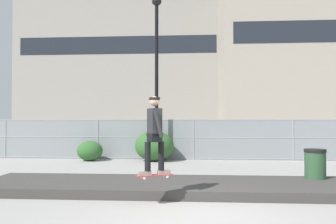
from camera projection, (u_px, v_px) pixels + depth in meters
ground_plane at (195, 218)px, 6.66m from camera, size 120.00×120.00×0.00m
gravel_berm at (194, 187)px, 9.14m from camera, size 11.13×2.43×0.23m
skateboard at (154, 175)px, 7.63m from camera, size 0.81×0.53×0.07m
skater at (155, 130)px, 7.65m from camera, size 0.69×0.62×1.69m
chain_fence at (194, 139)px, 16.27m from camera, size 26.95×0.06×1.85m
street_lamp at (157, 60)px, 15.86m from camera, size 0.44×0.44×7.33m
parked_car_near at (121, 138)px, 19.13m from camera, size 4.41×1.96×1.66m
library_building at (125, 68)px, 56.43m from camera, size 30.80×12.06×20.12m
office_block at (313, 63)px, 47.41m from camera, size 24.92×16.02×18.96m
shrub_left at (90, 151)px, 15.82m from camera, size 1.15×0.94×0.89m
shrub_center at (155, 146)px, 15.72m from camera, size 1.73×1.42×1.34m
trash_bin at (315, 168)px, 9.74m from camera, size 0.59×0.59×1.03m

